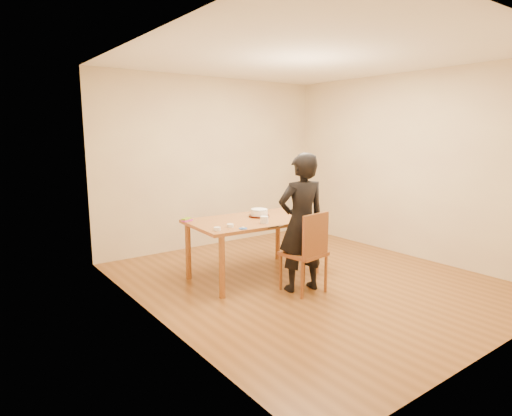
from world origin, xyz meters
TOP-DOWN VIEW (x-y plane):
  - room_shell at (0.00, 0.34)m, footprint 4.00×4.50m
  - dining_table at (-0.45, 0.53)m, footprint 1.68×1.07m
  - dining_chair at (-0.30, -0.24)m, footprint 0.49×0.49m
  - cake_plate at (-0.30, 0.62)m, footprint 0.27×0.27m
  - cake at (-0.30, 0.62)m, footprint 0.22×0.22m
  - frosting_dome at (-0.30, 0.62)m, footprint 0.22×0.22m
  - frosting_tub at (-0.50, 0.25)m, footprint 0.10×0.10m
  - frosting_lid at (-0.88, 0.15)m, footprint 0.10×0.10m
  - frosting_dollop at (-0.88, 0.15)m, footprint 0.04×0.04m
  - ramekin_green at (-0.95, 0.31)m, footprint 0.08×0.08m
  - ramekin_yellow at (-0.95, 0.32)m, footprint 0.08×0.08m
  - ramekin_multi at (-1.16, 0.26)m, footprint 0.08×0.08m
  - candy_box_pink at (-1.19, 0.92)m, footprint 0.14×0.10m
  - candy_box_green at (-1.20, 0.93)m, footprint 0.14×0.11m
  - spatula at (-0.56, 0.00)m, footprint 0.16×0.02m
  - person at (-0.30, -0.20)m, footprint 0.66×0.51m

SIDE VIEW (x-z plane):
  - dining_chair at x=-0.30m, z-range 0.43..0.47m
  - dining_table at x=-0.45m, z-range 0.71..0.75m
  - spatula at x=-0.56m, z-range 0.75..0.76m
  - frosting_lid at x=-0.88m, z-range 0.75..0.76m
  - candy_box_pink at x=-1.19m, z-range 0.75..0.77m
  - cake_plate at x=-0.30m, z-range 0.75..0.77m
  - frosting_dollop at x=-0.88m, z-range 0.76..0.78m
  - ramekin_yellow at x=-0.95m, z-range 0.75..0.79m
  - ramekin_green at x=-0.95m, z-range 0.75..0.79m
  - ramekin_multi at x=-1.16m, z-range 0.75..0.79m
  - candy_box_green at x=-1.20m, z-range 0.77..0.79m
  - frosting_tub at x=-0.50m, z-range 0.75..0.84m
  - cake at x=-0.30m, z-range 0.77..0.84m
  - person at x=-0.30m, z-range 0.00..1.61m
  - frosting_dome at x=-0.30m, z-range 0.84..0.87m
  - room_shell at x=0.00m, z-range 0.00..2.70m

